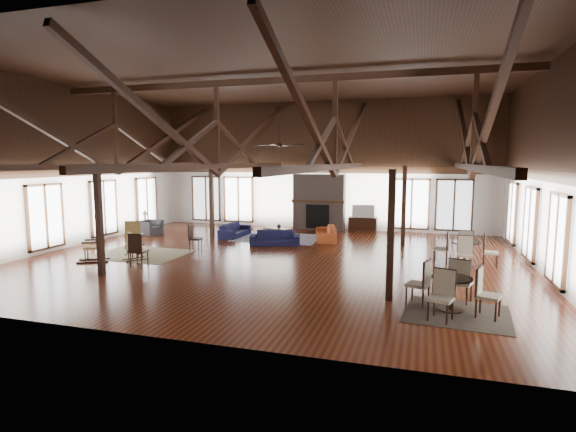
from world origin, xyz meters
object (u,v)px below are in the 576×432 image
(tv_console, at_px, (363,224))
(cafe_table_near, at_px, (452,288))
(sofa_navy_front, at_px, (275,238))
(cafe_table_far, at_px, (465,249))
(armchair, at_px, (150,228))
(sofa_orange, at_px, (326,233))
(sofa_navy_left, at_px, (235,230))
(coffee_table, at_px, (278,229))

(tv_console, bearing_deg, cafe_table_near, -72.83)
(sofa_navy_front, height_order, cafe_table_near, cafe_table_near)
(cafe_table_far, bearing_deg, armchair, 170.50)
(armchair, relative_size, cafe_table_far, 0.49)
(sofa_orange, bearing_deg, armchair, -97.77)
(sofa_navy_front, relative_size, cafe_table_far, 0.98)
(cafe_table_far, xyz_separation_m, tv_console, (-3.94, 5.89, -0.18))
(cafe_table_far, bearing_deg, cafe_table_near, -97.97)
(sofa_navy_left, height_order, armchair, armchair)
(cafe_table_near, bearing_deg, cafe_table_far, 82.03)
(cafe_table_near, relative_size, tv_console, 1.58)
(sofa_navy_left, relative_size, armchair, 1.99)
(sofa_orange, xyz_separation_m, tv_console, (1.15, 2.79, 0.04))
(sofa_orange, relative_size, cafe_table_far, 1.00)
(sofa_navy_left, height_order, tv_console, tv_console)
(sofa_navy_front, relative_size, armchair, 2.00)
(coffee_table, bearing_deg, cafe_table_far, -5.68)
(cafe_table_near, distance_m, tv_console, 11.11)
(coffee_table, height_order, tv_console, tv_console)
(armchair, distance_m, tv_console, 9.60)
(sofa_navy_front, bearing_deg, armchair, 158.59)
(sofa_orange, distance_m, cafe_table_far, 5.97)
(sofa_navy_left, relative_size, cafe_table_far, 0.98)
(sofa_orange, distance_m, tv_console, 3.02)
(cafe_table_near, bearing_deg, sofa_navy_left, 137.95)
(sofa_navy_left, distance_m, armchair, 3.84)
(coffee_table, bearing_deg, tv_console, 59.09)
(cafe_table_near, bearing_deg, sofa_navy_front, 134.65)
(sofa_orange, relative_size, coffee_table, 1.61)
(sofa_navy_left, bearing_deg, sofa_navy_front, -119.36)
(sofa_navy_front, xyz_separation_m, cafe_table_far, (6.73, -1.42, 0.22))
(coffee_table, bearing_deg, sofa_orange, 19.58)
(cafe_table_far, relative_size, tv_console, 1.52)
(cafe_table_far, height_order, tv_console, cafe_table_far)
(sofa_orange, bearing_deg, sofa_navy_front, -59.09)
(sofa_orange, distance_m, coffee_table, 2.06)
(sofa_navy_left, height_order, coffee_table, sofa_navy_left)
(coffee_table, relative_size, cafe_table_near, 0.60)
(sofa_orange, xyz_separation_m, coffee_table, (-2.06, -0.08, 0.08))
(coffee_table, relative_size, cafe_table_far, 0.62)
(armchair, xyz_separation_m, tv_console, (8.84, 3.75, 0.01))
(sofa_navy_left, xyz_separation_m, cafe_table_near, (8.33, -7.51, 0.24))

